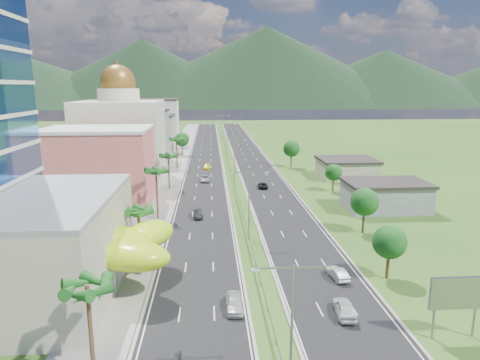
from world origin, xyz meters
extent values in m
plane|color=#2D5119|center=(0.00, 0.00, 0.00)|extent=(500.00, 500.00, 0.00)
cube|color=black|center=(-7.50, 90.00, 0.02)|extent=(11.00, 260.00, 0.04)
cube|color=black|center=(7.50, 90.00, 0.02)|extent=(11.00, 260.00, 0.04)
cube|color=gray|center=(-17.00, 90.00, 0.06)|extent=(7.00, 260.00, 0.12)
cube|color=gray|center=(0.00, 72.00, 0.62)|extent=(0.08, 216.00, 0.28)
cube|color=gray|center=(0.00, 174.00, 0.35)|extent=(0.10, 0.12, 0.70)
cylinder|color=gray|center=(0.00, -25.00, 5.50)|extent=(0.20, 0.20, 11.00)
cube|color=gray|center=(-1.44, -25.00, 10.80)|extent=(2.88, 0.12, 0.12)
cube|color=gray|center=(1.44, -25.00, 10.80)|extent=(2.88, 0.12, 0.12)
cube|color=silver|center=(-2.72, -25.00, 10.70)|extent=(0.60, 0.25, 0.18)
cube|color=silver|center=(2.72, -25.00, 10.70)|extent=(0.60, 0.25, 0.18)
cylinder|color=gray|center=(0.00, 10.00, 5.50)|extent=(0.20, 0.20, 11.00)
cube|color=gray|center=(-1.44, 10.00, 10.80)|extent=(2.88, 0.12, 0.12)
cube|color=gray|center=(1.44, 10.00, 10.80)|extent=(2.88, 0.12, 0.12)
cube|color=silver|center=(-2.72, 10.00, 10.70)|extent=(0.60, 0.25, 0.18)
cube|color=silver|center=(2.72, 10.00, 10.70)|extent=(0.60, 0.25, 0.18)
cylinder|color=gray|center=(0.00, 50.00, 5.50)|extent=(0.20, 0.20, 11.00)
cube|color=gray|center=(-1.44, 50.00, 10.80)|extent=(2.88, 0.12, 0.12)
cube|color=gray|center=(1.44, 50.00, 10.80)|extent=(2.88, 0.12, 0.12)
cube|color=silver|center=(-2.72, 50.00, 10.70)|extent=(0.60, 0.25, 0.18)
cube|color=silver|center=(2.72, 50.00, 10.70)|extent=(0.60, 0.25, 0.18)
cylinder|color=gray|center=(0.00, 95.00, 5.50)|extent=(0.20, 0.20, 11.00)
cube|color=gray|center=(-1.44, 95.00, 10.80)|extent=(2.88, 0.12, 0.12)
cube|color=gray|center=(1.44, 95.00, 10.80)|extent=(2.88, 0.12, 0.12)
cube|color=silver|center=(-2.72, 95.00, 10.70)|extent=(0.60, 0.25, 0.18)
cube|color=silver|center=(2.72, 95.00, 10.70)|extent=(0.60, 0.25, 0.18)
cylinder|color=gray|center=(0.00, 140.00, 5.50)|extent=(0.20, 0.20, 11.00)
cube|color=gray|center=(-1.44, 140.00, 10.80)|extent=(2.88, 0.12, 0.12)
cube|color=gray|center=(1.44, 140.00, 10.80)|extent=(2.88, 0.12, 0.12)
cube|color=silver|center=(-2.72, 140.00, 10.70)|extent=(0.60, 0.25, 0.18)
cube|color=silver|center=(2.72, 140.00, 10.70)|extent=(0.60, 0.25, 0.18)
cylinder|color=gray|center=(-24.00, -2.00, 2.00)|extent=(0.50, 0.50, 4.00)
cylinder|color=gray|center=(-17.00, -7.00, 2.00)|extent=(0.50, 0.50, 4.00)
cylinder|color=gray|center=(-21.00, -10.00, 2.00)|extent=(0.50, 0.50, 4.00)
cylinder|color=gray|center=(-15.00, -2.00, 2.00)|extent=(0.50, 0.50, 4.00)
cube|color=#D66357|center=(-28.00, 32.00, 7.50)|extent=(20.00, 15.00, 15.00)
cube|color=beige|center=(-28.00, 55.00, 10.00)|extent=(20.00, 20.00, 20.00)
cylinder|color=beige|center=(-28.00, 55.00, 21.50)|extent=(10.00, 10.00, 3.00)
sphere|color=brown|center=(-28.00, 55.00, 24.50)|extent=(8.40, 8.40, 8.40)
cube|color=gray|center=(-27.00, 80.00, 8.00)|extent=(16.00, 15.00, 16.00)
cube|color=#A49A87|center=(-27.00, 102.00, 6.50)|extent=(16.00, 15.00, 13.00)
cube|color=silver|center=(-27.00, 125.00, 9.00)|extent=(16.00, 15.00, 18.00)
cylinder|color=gray|center=(15.00, -18.00, 1.60)|extent=(0.24, 0.24, 3.20)
cylinder|color=gray|center=(19.00, -18.00, 1.60)|extent=(0.24, 0.24, 3.20)
cube|color=#D85919|center=(17.00, -18.00, 4.60)|extent=(5.20, 0.35, 3.20)
cube|color=gray|center=(28.00, 25.00, 2.50)|extent=(15.00, 10.00, 5.00)
cube|color=#A49A87|center=(30.00, 55.00, 2.20)|extent=(14.00, 12.00, 4.40)
cylinder|color=#47301C|center=(-15.50, -22.00, 4.25)|extent=(0.36, 0.36, 8.50)
cylinder|color=#47301C|center=(-15.50, 2.00, 3.75)|extent=(0.36, 0.36, 7.50)
cylinder|color=#47301C|center=(-15.50, 22.00, 4.50)|extent=(0.36, 0.36, 9.00)
cylinder|color=#47301C|center=(-15.50, 45.00, 4.00)|extent=(0.36, 0.36, 8.00)
cylinder|color=#47301C|center=(-15.50, 70.00, 4.40)|extent=(0.36, 0.36, 8.80)
cylinder|color=#47301C|center=(-15.50, 95.00, 2.45)|extent=(0.40, 0.40, 4.90)
sphere|color=#1A551B|center=(-15.50, 95.00, 5.60)|extent=(4.90, 4.90, 4.90)
cylinder|color=#47301C|center=(16.00, -5.00, 2.10)|extent=(0.40, 0.40, 4.20)
sphere|color=#1A551B|center=(16.00, -5.00, 4.80)|extent=(4.20, 4.20, 4.20)
cylinder|color=#47301C|center=(19.00, 12.00, 2.27)|extent=(0.40, 0.40, 4.55)
sphere|color=#1A551B|center=(19.00, 12.00, 5.20)|extent=(4.55, 4.55, 4.55)
cylinder|color=#47301C|center=(22.00, 40.00, 1.92)|extent=(0.40, 0.40, 3.85)
sphere|color=#1A551B|center=(22.00, 40.00, 4.40)|extent=(3.85, 3.85, 3.85)
cylinder|color=#47301C|center=(18.00, 70.00, 2.45)|extent=(0.40, 0.40, 4.90)
sphere|color=#1A551B|center=(18.00, 70.00, 5.60)|extent=(4.90, 4.90, 4.90)
imported|color=silver|center=(-3.48, -11.39, 0.81)|extent=(1.87, 4.55, 1.55)
imported|color=black|center=(-8.29, 22.07, 0.74)|extent=(1.68, 4.32, 1.40)
imported|color=#9A9CA1|center=(-7.33, 52.55, 0.76)|extent=(2.43, 5.18, 1.43)
imported|color=yellow|center=(-6.84, 69.25, 0.70)|extent=(2.24, 4.72, 1.33)
imported|color=silver|center=(7.95, -13.35, 0.85)|extent=(2.37, 4.93, 1.62)
imported|color=#A3A6AA|center=(9.73, -4.73, 0.74)|extent=(2.15, 4.44, 1.40)
imported|color=black|center=(6.42, 44.49, 0.68)|extent=(2.32, 4.71, 1.29)
imported|color=black|center=(-8.80, -19.61, 0.61)|extent=(0.55, 1.78, 1.13)
camera|label=1|loc=(-5.83, -53.23, 23.50)|focal=32.00mm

